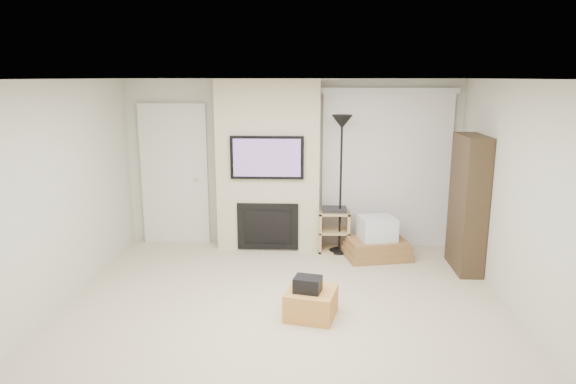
{
  "coord_description": "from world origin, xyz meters",
  "views": [
    {
      "loc": [
        0.27,
        -4.9,
        2.52
      ],
      "look_at": [
        0.0,
        1.2,
        1.15
      ],
      "focal_mm": 32.0,
      "sensor_mm": 36.0,
      "label": 1
    }
  ],
  "objects_px": {
    "floor_lamp": "(342,145)",
    "bookshelf": "(468,204)",
    "box_stack": "(377,242)",
    "ottoman": "(311,303)",
    "av_stand": "(334,228)"
  },
  "relations": [
    {
      "from": "av_stand",
      "to": "box_stack",
      "type": "relative_size",
      "value": 0.66
    },
    {
      "from": "ottoman",
      "to": "floor_lamp",
      "type": "relative_size",
      "value": 0.25
    },
    {
      "from": "floor_lamp",
      "to": "av_stand",
      "type": "relative_size",
      "value": 3.04
    },
    {
      "from": "av_stand",
      "to": "bookshelf",
      "type": "distance_m",
      "value": 1.92
    },
    {
      "from": "floor_lamp",
      "to": "av_stand",
      "type": "xyz_separation_m",
      "value": [
        -0.08,
        0.07,
        -1.23
      ]
    },
    {
      "from": "ottoman",
      "to": "bookshelf",
      "type": "relative_size",
      "value": 0.28
    },
    {
      "from": "av_stand",
      "to": "bookshelf",
      "type": "xyz_separation_m",
      "value": [
        1.71,
        -0.66,
        0.55
      ]
    },
    {
      "from": "box_stack",
      "to": "floor_lamp",
      "type": "bearing_deg",
      "value": 159.99
    },
    {
      "from": "av_stand",
      "to": "box_stack",
      "type": "bearing_deg",
      "value": -23.58
    },
    {
      "from": "av_stand",
      "to": "box_stack",
      "type": "xyz_separation_m",
      "value": [
        0.6,
        -0.26,
        -0.12
      ]
    },
    {
      "from": "ottoman",
      "to": "box_stack",
      "type": "height_order",
      "value": "box_stack"
    },
    {
      "from": "floor_lamp",
      "to": "bookshelf",
      "type": "height_order",
      "value": "floor_lamp"
    },
    {
      "from": "floor_lamp",
      "to": "ottoman",
      "type": "bearing_deg",
      "value": -101.1
    },
    {
      "from": "ottoman",
      "to": "bookshelf",
      "type": "height_order",
      "value": "bookshelf"
    },
    {
      "from": "box_stack",
      "to": "bookshelf",
      "type": "relative_size",
      "value": 0.56
    }
  ]
}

